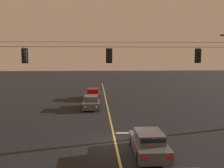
% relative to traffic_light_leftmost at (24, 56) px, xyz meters
% --- Properties ---
extents(ground_plane, '(180.00, 180.00, 0.00)m').
position_rel_traffic_light_leftmost_xyz_m(ground_plane, '(6.54, -3.18, -5.78)').
color(ground_plane, black).
extents(lane_centre_stripe, '(0.14, 60.00, 0.01)m').
position_rel_traffic_light_leftmost_xyz_m(lane_centre_stripe, '(6.54, 6.02, -5.78)').
color(lane_centre_stripe, '#D1C64C').
rests_on(lane_centre_stripe, ground).
extents(stop_bar_paint, '(3.40, 0.36, 0.01)m').
position_rel_traffic_light_leftmost_xyz_m(stop_bar_paint, '(8.44, -0.58, -5.78)').
color(stop_bar_paint, silver).
rests_on(stop_bar_paint, ground).
extents(signal_span_assembly, '(20.10, 0.32, 7.84)m').
position_rel_traffic_light_leftmost_xyz_m(signal_span_assembly, '(6.54, 0.02, -1.71)').
color(signal_span_assembly, '#38281C').
rests_on(signal_span_assembly, ground).
extents(traffic_light_leftmost, '(0.48, 0.41, 1.22)m').
position_rel_traffic_light_leftmost_xyz_m(traffic_light_leftmost, '(0.00, 0.00, 0.00)').
color(traffic_light_leftmost, black).
extents(traffic_light_left_inner, '(0.48, 0.41, 1.22)m').
position_rel_traffic_light_leftmost_xyz_m(traffic_light_left_inner, '(6.27, 0.00, 0.00)').
color(traffic_light_left_inner, black).
extents(traffic_light_centre, '(0.48, 0.41, 1.22)m').
position_rel_traffic_light_leftmost_xyz_m(traffic_light_centre, '(13.12, 0.00, 0.00)').
color(traffic_light_centre, black).
extents(car_waiting_near_lane, '(1.80, 4.33, 1.39)m').
position_rel_traffic_light_leftmost_xyz_m(car_waiting_near_lane, '(8.34, -4.99, -5.14)').
color(car_waiting_near_lane, '#4C4C51').
rests_on(car_waiting_near_lane, ground).
extents(car_oncoming_lead, '(1.80, 4.42, 1.39)m').
position_rel_traffic_light_leftmost_xyz_m(car_oncoming_lead, '(4.72, 9.08, -5.14)').
color(car_oncoming_lead, '#4C4C51').
rests_on(car_oncoming_lead, ground).
extents(car_oncoming_trailing, '(1.80, 4.42, 1.39)m').
position_rel_traffic_light_leftmost_xyz_m(car_oncoming_trailing, '(4.80, 15.78, -5.14)').
color(car_oncoming_trailing, maroon).
rests_on(car_oncoming_trailing, ground).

